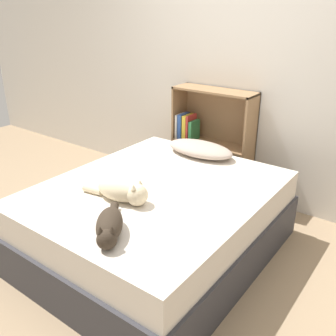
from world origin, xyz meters
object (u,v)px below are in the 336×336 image
(bed, at_px, (157,221))
(cat_dark, at_px, (109,226))
(bookshelf, at_px, (211,140))
(pillow, at_px, (200,149))
(cat_light, at_px, (123,191))

(bed, height_order, cat_dark, cat_dark)
(bookshelf, bearing_deg, cat_dark, -77.30)
(bed, distance_m, cat_dark, 0.75)
(pillow, bearing_deg, cat_dark, -79.14)
(bed, bearing_deg, cat_dark, -74.88)
(cat_dark, bearing_deg, bed, 156.21)
(cat_light, bearing_deg, cat_dark, -66.75)
(cat_light, bearing_deg, bookshelf, 88.13)
(bed, relative_size, pillow, 2.95)
(pillow, xyz_separation_m, cat_light, (0.04, -1.02, 0.02))
(cat_dark, bearing_deg, bookshelf, 153.79)
(cat_light, height_order, bookshelf, bookshelf)
(cat_light, xyz_separation_m, bookshelf, (-0.19, 1.45, -0.09))
(pillow, xyz_separation_m, bookshelf, (-0.14, 0.44, -0.07))
(cat_light, relative_size, cat_dark, 1.20)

